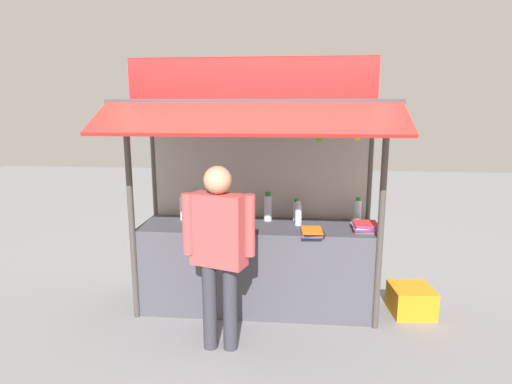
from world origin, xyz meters
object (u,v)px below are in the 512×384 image
(water_bottle_left, at_px, (298,214))
(magazine_stack_rear_center, at_px, (312,232))
(water_bottle_center, at_px, (296,210))
(water_bottle_front_right, at_px, (268,207))
(magazine_stack_mid_left, at_px, (365,227))
(water_bottle_front_left, at_px, (184,207))
(magazine_stack_back_left, at_px, (206,227))
(vendor_person, at_px, (219,242))
(plastic_crate, at_px, (411,300))
(water_bottle_far_left, at_px, (358,211))
(banana_bunch_inner_left, at_px, (321,135))
(banana_bunch_inner_right, at_px, (358,133))

(water_bottle_left, bearing_deg, magazine_stack_rear_center, -66.48)
(magazine_stack_rear_center, bearing_deg, water_bottle_center, 107.80)
(water_bottle_front_right, distance_m, magazine_stack_mid_left, 1.02)
(water_bottle_front_left, distance_m, magazine_stack_back_left, 0.49)
(water_bottle_center, relative_size, vendor_person, 0.15)
(magazine_stack_back_left, xyz_separation_m, vendor_person, (0.24, -0.61, 0.05))
(water_bottle_front_right, xyz_separation_m, magazine_stack_mid_left, (0.98, -0.28, -0.11))
(magazine_stack_back_left, height_order, plastic_crate, magazine_stack_back_left)
(water_bottle_left, bearing_deg, water_bottle_far_left, 14.33)
(water_bottle_front_left, relative_size, water_bottle_left, 1.16)
(water_bottle_center, relative_size, magazine_stack_rear_center, 0.76)
(water_bottle_far_left, xyz_separation_m, plastic_crate, (0.55, -0.21, -0.88))
(water_bottle_front_left, bearing_deg, magazine_stack_rear_center, -16.40)
(magazine_stack_mid_left, xyz_separation_m, banana_bunch_inner_left, (-0.48, -0.35, 0.92))
(water_bottle_front_left, distance_m, water_bottle_far_left, 1.84)
(banana_bunch_inner_right, bearing_deg, magazine_stack_mid_left, 64.34)
(banana_bunch_inner_left, height_order, vendor_person, banana_bunch_inner_left)
(water_bottle_center, relative_size, water_bottle_left, 0.94)
(water_bottle_far_left, distance_m, water_bottle_center, 0.64)
(banana_bunch_inner_left, bearing_deg, vendor_person, -155.51)
(water_bottle_front_left, distance_m, magazine_stack_rear_center, 1.42)
(plastic_crate, bearing_deg, water_bottle_center, 169.42)
(magazine_stack_back_left, height_order, banana_bunch_inner_left, banana_bunch_inner_left)
(water_bottle_far_left, relative_size, magazine_stack_rear_center, 0.88)
(magazine_stack_mid_left, relative_size, vendor_person, 0.18)
(magazine_stack_mid_left, bearing_deg, magazine_stack_back_left, -175.50)
(plastic_crate, bearing_deg, water_bottle_front_right, 172.73)
(magazine_stack_rear_center, height_order, plastic_crate, magazine_stack_rear_center)
(water_bottle_center, distance_m, water_bottle_left, 0.18)
(water_bottle_front_right, xyz_separation_m, banana_bunch_inner_right, (0.81, -0.62, 0.83))
(water_bottle_far_left, relative_size, banana_bunch_inner_right, 1.23)
(magazine_stack_rear_center, bearing_deg, magazine_stack_back_left, 177.31)
(water_bottle_left, relative_size, magazine_stack_rear_center, 0.81)
(water_bottle_center, height_order, banana_bunch_inner_right, banana_bunch_inner_right)
(magazine_stack_rear_center, relative_size, banana_bunch_inner_right, 1.40)
(water_bottle_far_left, bearing_deg, water_bottle_front_right, -179.12)
(water_bottle_front_left, bearing_deg, banana_bunch_inner_left, -22.33)
(water_bottle_left, bearing_deg, magazine_stack_mid_left, -11.39)
(water_bottle_left, bearing_deg, magazine_stack_back_left, -164.26)
(water_bottle_center, bearing_deg, banana_bunch_inner_left, -73.29)
(water_bottle_far_left, distance_m, magazine_stack_mid_left, 0.31)
(magazine_stack_back_left, distance_m, banana_bunch_inner_right, 1.70)
(water_bottle_center, distance_m, plastic_crate, 1.49)
(water_bottle_center, xyz_separation_m, magazine_stack_back_left, (-0.88, -0.43, -0.08))
(water_bottle_far_left, height_order, water_bottle_center, water_bottle_far_left)
(water_bottle_front_right, bearing_deg, water_bottle_front_left, -176.91)
(banana_bunch_inner_left, height_order, plastic_crate, banana_bunch_inner_left)
(banana_bunch_inner_right, xyz_separation_m, plastic_crate, (0.68, 0.43, -1.73))
(water_bottle_left, xyz_separation_m, plastic_crate, (1.17, -0.05, -0.87))
(water_bottle_center, relative_size, banana_bunch_inner_left, 0.97)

